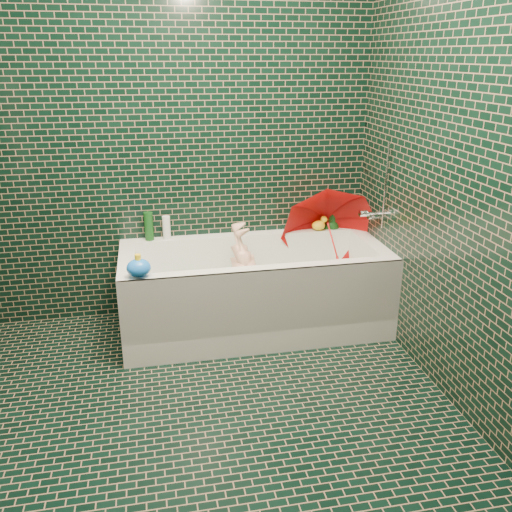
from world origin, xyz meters
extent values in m
plane|color=black|center=(0.00, 0.00, 0.00)|extent=(2.80, 2.80, 0.00)
plane|color=black|center=(0.00, 1.40, 1.25)|extent=(2.80, 0.00, 2.80)
plane|color=black|center=(0.00, -1.40, 1.25)|extent=(2.80, 0.00, 2.80)
plane|color=black|center=(1.30, 0.00, 1.25)|extent=(0.00, 2.80, 2.80)
cube|color=white|center=(0.45, 1.02, 0.07)|extent=(1.70, 0.75, 0.15)
cube|color=white|center=(0.45, 1.35, 0.35)|extent=(1.70, 0.10, 0.40)
cube|color=white|center=(0.45, 0.70, 0.35)|extent=(1.70, 0.10, 0.40)
cube|color=white|center=(1.25, 1.02, 0.35)|extent=(0.10, 0.55, 0.40)
cube|color=white|center=(-0.35, 1.02, 0.35)|extent=(0.10, 0.55, 0.40)
cube|color=white|center=(0.45, 0.66, 0.28)|extent=(1.70, 0.02, 0.55)
cube|color=green|center=(0.45, 1.02, 0.16)|extent=(1.35, 0.47, 0.01)
cube|color=silver|center=(0.45, 1.02, 0.30)|extent=(1.48, 0.53, 0.00)
cylinder|color=silver|center=(1.28, 1.02, 0.73)|extent=(0.14, 0.05, 0.05)
cylinder|color=silver|center=(1.20, 1.08, 0.73)|extent=(0.05, 0.04, 0.04)
cylinder|color=silver|center=(1.27, 0.92, 0.95)|extent=(0.01, 0.01, 0.55)
imported|color=#F1B297|center=(0.42, 1.03, 0.31)|extent=(0.84, 0.36, 0.33)
imported|color=red|center=(1.01, 1.12, 0.55)|extent=(0.93, 0.87, 0.96)
imported|color=white|center=(1.25, 1.35, 0.55)|extent=(0.12, 0.12, 0.24)
imported|color=#3F1F74|center=(1.24, 1.36, 0.55)|extent=(0.11, 0.11, 0.20)
imported|color=#124116|center=(1.06, 1.33, 0.55)|extent=(0.16, 0.16, 0.16)
cylinder|color=#124116|center=(1.08, 1.36, 0.65)|extent=(0.06, 0.06, 0.20)
cylinder|color=silver|center=(1.25, 1.34, 0.64)|extent=(0.06, 0.06, 0.18)
cylinder|color=#124116|center=(-0.20, 1.35, 0.65)|extent=(0.08, 0.08, 0.19)
cylinder|color=white|center=(-0.09, 1.35, 0.63)|extent=(0.07, 0.07, 0.16)
ellipsoid|color=yellow|center=(0.97, 1.32, 0.59)|extent=(0.10, 0.08, 0.07)
sphere|color=yellow|center=(1.01, 1.32, 0.63)|extent=(0.05, 0.05, 0.05)
cone|color=orange|center=(1.03, 1.32, 0.63)|extent=(0.02, 0.02, 0.02)
ellipsoid|color=blue|center=(-0.27, 0.70, 0.61)|extent=(0.15, 0.14, 0.10)
cylinder|color=yellow|center=(-0.27, 0.70, 0.67)|extent=(0.03, 0.03, 0.04)
camera|label=1|loc=(-0.19, -2.17, 1.73)|focal=38.00mm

